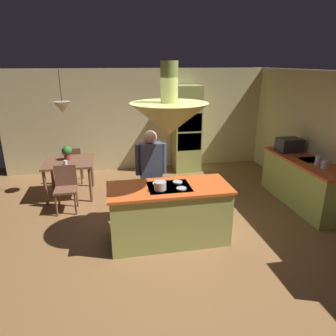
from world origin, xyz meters
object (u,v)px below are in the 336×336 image
object	(u,v)px
microwave_on_counter	(289,145)
canister_flour	(324,165)
dining_table	(69,166)
kitchen_island	(169,213)
chair_by_back_wall	(73,163)
cup_on_table	(66,163)
cooking_pot_on_cooktop	(160,186)
chair_facing_island	(66,185)
person_at_island	(151,171)
canister_sugar	(318,161)
potted_plant_on_table	(67,152)
oven_tower	(187,129)

from	to	relation	value
microwave_on_counter	canister_flour	bearing A→B (deg)	-90.00
canister_flour	dining_table	bearing A→B (deg)	158.21
kitchen_island	chair_by_back_wall	bearing A→B (deg)	121.33
kitchen_island	cup_on_table	xyz separation A→B (m)	(-1.73, 1.86, 0.34)
cooking_pot_on_cooktop	canister_flour	bearing A→B (deg)	7.88
chair_facing_island	chair_by_back_wall	xyz separation A→B (m)	(0.00, 1.38, 0.00)
microwave_on_counter	dining_table	bearing A→B (deg)	171.45
dining_table	cooking_pot_on_cooktop	xyz separation A→B (m)	(1.54, -2.23, 0.34)
person_at_island	canister_sugar	xyz separation A→B (m)	(3.02, -0.21, 0.07)
canister_sugar	microwave_on_counter	distance (m)	0.95
canister_sugar	cup_on_table	bearing A→B (deg)	162.96
potted_plant_on_table	cup_on_table	size ratio (longest dim) A/B	3.33
dining_table	canister_flour	size ratio (longest dim) A/B	6.36
person_at_island	chair_by_back_wall	world-z (taller)	person_at_island
chair_facing_island	canister_flour	distance (m)	4.70
cooking_pot_on_cooktop	person_at_island	bearing A→B (deg)	91.36
kitchen_island	canister_flour	xyz separation A→B (m)	(2.84, 0.29, 0.53)
canister_flour	canister_sugar	world-z (taller)	canister_sugar
oven_tower	canister_sugar	bearing A→B (deg)	-57.94
oven_tower	canister_flour	xyz separation A→B (m)	(1.74, -2.96, -0.09)
dining_table	chair_facing_island	distance (m)	0.71
kitchen_island	dining_table	xyz separation A→B (m)	(-1.70, 2.10, 0.20)
canister_sugar	dining_table	bearing A→B (deg)	160.20
oven_tower	microwave_on_counter	world-z (taller)	oven_tower
canister_flour	canister_sugar	bearing A→B (deg)	90.00
cup_on_table	canister_sugar	xyz separation A→B (m)	(4.57, -1.40, 0.20)
canister_flour	canister_sugar	xyz separation A→B (m)	(0.00, 0.18, 0.01)
kitchen_island	chair_facing_island	xyz separation A→B (m)	(-1.70, 1.41, 0.04)
canister_sugar	oven_tower	bearing A→B (deg)	122.06
dining_table	chair_facing_island	bearing A→B (deg)	-90.00
dining_table	canister_flour	distance (m)	4.90
person_at_island	canister_flour	world-z (taller)	person_at_island
oven_tower	chair_by_back_wall	xyz separation A→B (m)	(-2.80, -0.45, -0.58)
dining_table	potted_plant_on_table	world-z (taller)	potted_plant_on_table
dining_table	cup_on_table	size ratio (longest dim) A/B	10.85
canister_flour	chair_facing_island	bearing A→B (deg)	166.11
chair_facing_island	cup_on_table	distance (m)	0.55
chair_facing_island	cooking_pot_on_cooktop	world-z (taller)	cooking_pot_on_cooktop
chair_facing_island	canister_flour	world-z (taller)	canister_flour
oven_tower	canister_flour	bearing A→B (deg)	-59.53
person_at_island	cooking_pot_on_cooktop	xyz separation A→B (m)	(0.02, -0.81, 0.05)
microwave_on_counter	kitchen_island	bearing A→B (deg)	-153.47
chair_by_back_wall	canister_sugar	size ratio (longest dim) A/B	4.74
kitchen_island	microwave_on_counter	bearing A→B (deg)	26.53
dining_table	person_at_island	bearing A→B (deg)	-43.08
dining_table	canister_sugar	bearing A→B (deg)	-19.80
oven_tower	canister_sugar	xyz separation A→B (m)	(1.74, -2.78, -0.07)
microwave_on_counter	potted_plant_on_table	bearing A→B (deg)	170.30
kitchen_island	microwave_on_counter	size ratio (longest dim) A/B	4.05
microwave_on_counter	chair_by_back_wall	bearing A→B (deg)	163.16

